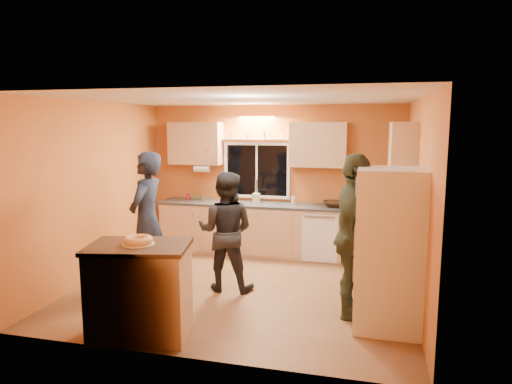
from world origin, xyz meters
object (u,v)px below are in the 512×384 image
(refrigerator, at_px, (389,250))
(person_center, at_px, (226,231))
(island, at_px, (140,290))
(person_right, at_px, (354,237))
(person_left, at_px, (147,219))

(refrigerator, distance_m, person_center, 2.24)
(island, height_order, person_right, person_right)
(refrigerator, relative_size, person_left, 0.95)
(person_center, bearing_deg, island, 71.23)
(refrigerator, xyz_separation_m, person_left, (-3.26, 0.64, 0.05))
(island, xyz_separation_m, person_center, (0.46, 1.57, 0.30))
(person_left, xyz_separation_m, person_right, (2.87, -0.44, 0.03))
(refrigerator, xyz_separation_m, island, (-2.58, -0.86, -0.39))
(island, distance_m, person_left, 1.70)
(refrigerator, relative_size, person_center, 1.10)
(island, height_order, person_center, person_center)
(island, bearing_deg, person_center, 62.12)
(refrigerator, height_order, person_center, refrigerator)
(refrigerator, relative_size, person_right, 0.92)
(person_left, xyz_separation_m, person_center, (1.14, 0.07, -0.13))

